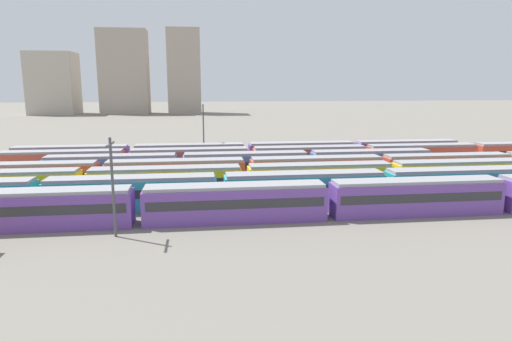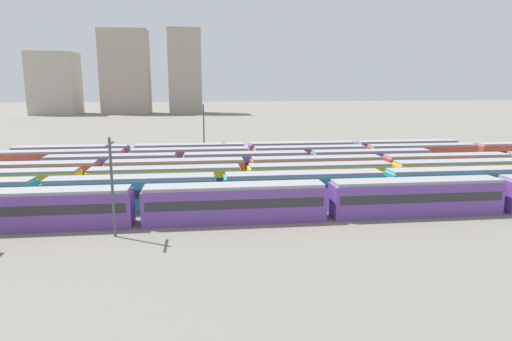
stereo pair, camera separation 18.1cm
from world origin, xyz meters
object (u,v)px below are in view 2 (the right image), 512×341
Objects in this scene: train_track_5 at (366,156)px; catenary_pole_0 at (112,182)px; train_track_1 at (304,188)px; train_track_0 at (416,197)px; catenary_pole_1 at (204,131)px; train_track_3 at (316,170)px; train_track_6 at (247,154)px; train_track_4 at (246,165)px; train_track_2 at (392,176)px.

train_track_5 is 12.58× the size of catenary_pole_0.
catenary_pole_0 is (-19.25, -8.50, 3.10)m from train_track_1.
train_track_0 is 9.27× the size of catenary_pole_1.
train_track_0 is at bearing -99.82° from train_track_5.
train_track_6 is (-7.93, 15.60, 0.00)m from train_track_3.
train_track_4 is at bearing -165.57° from train_track_5.
catenary_pole_1 is at bearing 157.21° from train_track_6.
train_track_3 is at bearing -63.06° from train_track_6.
train_track_4 is at bearing 59.45° from catenary_pole_0.
train_track_6 is (-3.81, 26.00, 0.00)m from train_track_1.
train_track_4 is (-15.72, 20.80, -0.00)m from train_track_0.
catenary_pole_0 is 38.40m from catenary_pole_1.
train_track_2 is at bearing -30.47° from train_track_4.
catenary_pole_1 is at bearing 128.97° from train_track_3.
catenary_pole_0 is (-14.22, -24.10, 3.10)m from train_track_4.
catenary_pole_0 is at bearing -141.03° from train_track_3.
train_track_4 is at bearing 127.08° from train_track_0.
train_track_4 is 20.87m from train_track_5.
train_track_1 is 9.27× the size of catenary_pole_1.
train_track_1 is 11.18m from train_track_3.
train_track_2 is at bearing -99.24° from train_track_5.
train_track_0 is 30.28m from catenary_pole_0.
train_track_4 is (-17.68, 10.40, -0.00)m from train_track_2.
train_track_1 is 10.47× the size of catenary_pole_0.
train_track_1 is at bearing -72.14° from train_track_4.
catenary_pole_1 reaches higher than train_track_5.
catenary_pole_1 is at bearing 110.64° from train_track_1.
train_track_2 is 1.00× the size of train_track_5.
catenary_pole_0 is at bearing -102.53° from catenary_pole_1.
train_track_2 is (1.96, 10.40, 0.00)m from train_track_0.
train_track_5 is at bearing 40.39° from catenary_pole_0.
train_track_0 and train_track_5 have the same top height.
train_track_3 is 17.50m from train_track_6.
train_track_6 is at bearing 128.37° from train_track_2.
train_track_2 and train_track_3 have the same top height.
catenary_pole_1 is (-5.89, 13.38, 3.69)m from train_track_4.
train_track_4 is at bearing 150.36° from train_track_3.
train_track_3 and train_track_4 have the same top height.
train_track_1 and train_track_6 have the same top height.
train_track_1 is 26.28m from train_track_6.
train_track_4 and train_track_5 have the same top height.
catenary_pole_0 is (-23.36, -18.90, 3.10)m from train_track_3.
train_track_1 is 31.19m from catenary_pole_1.
catenary_pole_1 is (-15.03, 18.58, 3.69)m from train_track_3.
train_track_0 and train_track_3 have the same top height.
catenary_pole_1 reaches higher than train_track_3.
train_track_2 and train_track_6 have the same top height.
train_track_0 is 0.83× the size of train_track_2.
train_track_6 is (1.21, 10.40, 0.00)m from train_track_4.
train_track_1 is 1.68× the size of train_track_4.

